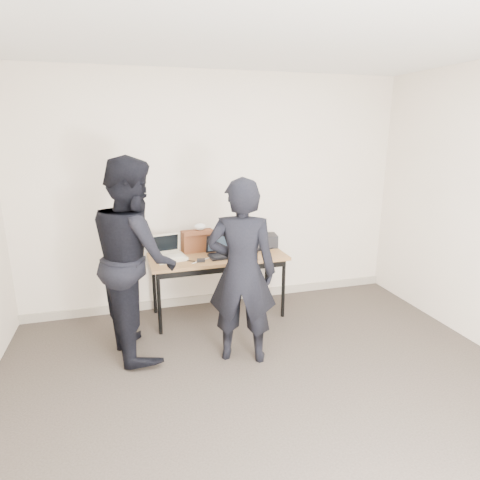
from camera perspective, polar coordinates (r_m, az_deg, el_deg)
name	(u,v)px	position (r m, az deg, el deg)	size (l,w,h in m)	color
room	(293,245)	(2.60, 7.60, -0.65)	(4.60, 4.60, 2.80)	#3F3730
desk	(218,260)	(4.47, -3.16, -2.93)	(1.51, 0.68, 0.72)	brown
laptop_beige	(169,254)	(4.40, -10.03, -1.97)	(0.37, 0.36, 0.25)	beige
laptop_center	(221,252)	(4.42, -2.70, -1.65)	(0.31, 0.30, 0.22)	black
laptop_right	(254,243)	(4.74, 2.01, -0.43)	(0.39, 0.38, 0.23)	black
leather_satchel	(198,240)	(4.60, -6.01, -0.05)	(0.38, 0.21, 0.25)	#5F3019
tissue	(200,227)	(4.57, -5.71, 1.89)	(0.13, 0.10, 0.08)	white
equipment_box	(266,240)	(4.78, 3.68, -0.07)	(0.26, 0.22, 0.15)	black
power_brick	(201,260)	(4.25, -5.57, -2.90)	(0.08, 0.05, 0.03)	black
cables	(222,255)	(4.47, -2.60, -2.08)	(1.14, 0.49, 0.01)	black
person_typist	(242,272)	(3.56, 0.25, -4.60)	(0.62, 0.40, 1.69)	black
person_observer	(135,258)	(3.82, -14.77, -2.44)	(0.90, 0.70, 1.86)	black
baseboard	(218,297)	(5.05, -3.08, -8.13)	(4.50, 0.03, 0.10)	#A59A88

